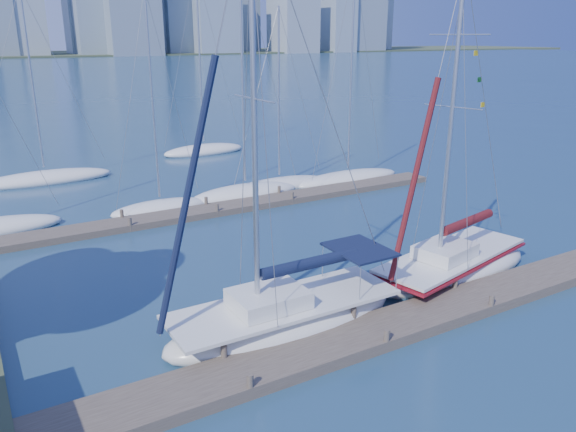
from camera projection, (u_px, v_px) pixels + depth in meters
ground at (369, 339)px, 19.26m from camera, size 700.00×700.00×0.00m
near_dock at (369, 334)px, 19.20m from camera, size 26.00×2.00×0.40m
far_dock at (227, 208)px, 33.29m from camera, size 30.00×1.80×0.36m
sailboat_navy at (284, 301)px, 19.57m from camera, size 8.99×2.94×14.54m
sailboat_maroon at (452, 254)px, 24.06m from camera, size 8.99×4.59×13.10m
bg_boat_1 at (160, 207)px, 33.10m from camera, size 6.18×3.80×12.69m
bg_boat_2 at (245, 193)px, 36.00m from camera, size 7.45×2.69×15.37m
bg_boat_3 at (279, 185)px, 38.04m from camera, size 7.76×3.50×12.02m
bg_boat_4 at (348, 178)px, 39.78m from camera, size 8.80×5.16×15.10m
bg_boat_6 at (46, 179)px, 39.67m from camera, size 9.39×4.34×13.36m
bg_boat_7 at (204, 150)px, 49.36m from camera, size 7.46×2.95×15.64m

